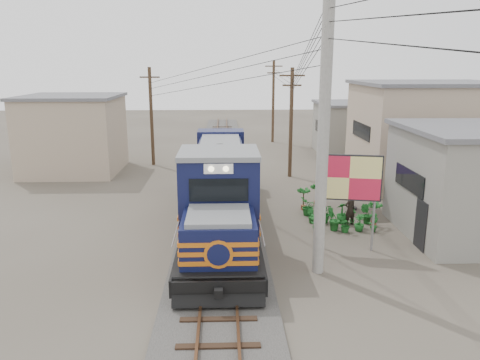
{
  "coord_description": "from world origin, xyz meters",
  "views": [
    {
      "loc": [
        0.2,
        -15.82,
        7.22
      ],
      "look_at": [
        0.89,
        4.32,
        2.2
      ],
      "focal_mm": 35.0,
      "sensor_mm": 36.0,
      "label": 1
    }
  ],
  "objects_px": {
    "locomotive": "(220,188)",
    "vendor": "(350,209)",
    "billboard": "(349,180)",
    "market_umbrella": "(355,164)"
  },
  "relations": [
    {
      "from": "vendor",
      "to": "locomotive",
      "type": "bearing_deg",
      "value": -25.08
    },
    {
      "from": "market_umbrella",
      "to": "billboard",
      "type": "bearing_deg",
      "value": -108.03
    },
    {
      "from": "locomotive",
      "to": "market_umbrella",
      "type": "relative_size",
      "value": 5.34
    },
    {
      "from": "locomotive",
      "to": "market_umbrella",
      "type": "xyz_separation_m",
      "value": [
        6.73,
        2.05,
        0.63
      ]
    },
    {
      "from": "locomotive",
      "to": "vendor",
      "type": "bearing_deg",
      "value": -3.09
    },
    {
      "from": "market_umbrella",
      "to": "vendor",
      "type": "relative_size",
      "value": 2.05
    },
    {
      "from": "billboard",
      "to": "vendor",
      "type": "distance_m",
      "value": 3.68
    },
    {
      "from": "billboard",
      "to": "vendor",
      "type": "relative_size",
      "value": 2.61
    },
    {
      "from": "billboard",
      "to": "market_umbrella",
      "type": "xyz_separation_m",
      "value": [
        1.71,
        5.24,
        -0.48
      ]
    },
    {
      "from": "vendor",
      "to": "billboard",
      "type": "bearing_deg",
      "value": 50.19
    }
  ]
}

